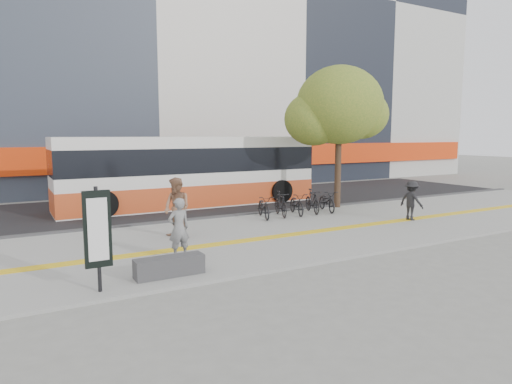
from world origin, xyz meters
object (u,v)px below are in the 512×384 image
pedestrian_dark (411,200)px  bus (191,173)px  street_tree (337,107)px  signboard (98,231)px  pedestrian_tan (177,208)px  bench (169,266)px  seated_woman (179,228)px

pedestrian_dark → bus: bearing=30.8°
street_tree → bus: 7.23m
pedestrian_dark → signboard: bearing=94.3°
street_tree → pedestrian_dark: (0.47, -3.93, -3.68)m
street_tree → pedestrian_tan: street_tree is taller
bench → seated_woman: seated_woman is taller
bench → pedestrian_tan: size_ratio=0.83×
signboard → pedestrian_dark: bearing=11.4°
signboard → street_tree: street_tree is taller
signboard → street_tree: bearing=29.1°
bench → signboard: size_ratio=0.73×
bus → pedestrian_tan: bearing=-114.9°
street_tree → pedestrian_dark: 5.41m
street_tree → pedestrian_dark: size_ratio=4.20×
signboard → pedestrian_tan: (3.05, 3.84, -0.33)m
street_tree → pedestrian_tan: size_ratio=3.29×
bench → pedestrian_dark: bearing=11.5°
bench → bus: 10.69m
street_tree → pedestrian_tan: (-8.33, -2.48, -3.48)m
seated_woman → pedestrian_dark: seated_woman is taller
street_tree → pedestrian_tan: 9.36m
signboard → seated_woman: signboard is taller
bus → pedestrian_dark: (5.94, -7.61, -0.71)m
signboard → seated_woman: (2.31, 1.61, -0.48)m
pedestrian_tan → seated_woman: bearing=-40.3°
bench → street_tree: bearing=31.6°
bench → signboard: bearing=-169.2°
signboard → pedestrian_dark: signboard is taller
pedestrian_dark → pedestrian_tan: bearing=73.5°
bench → street_tree: size_ratio=0.25×
bench → street_tree: street_tree is taller
signboard → seated_woman: bearing=35.0°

